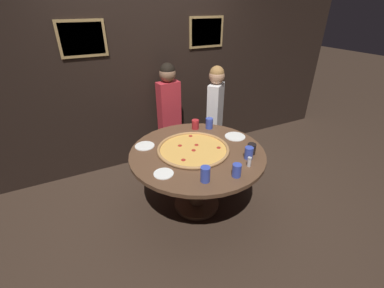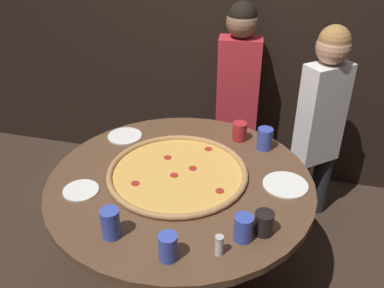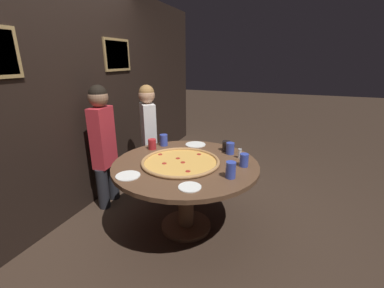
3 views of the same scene
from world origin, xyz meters
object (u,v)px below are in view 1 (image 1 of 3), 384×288
Objects in this scene: drink_cup_near_left at (205,174)px; white_plate_near_front at (145,146)px; drink_cup_front_edge at (249,153)px; drink_cup_centre_back at (195,124)px; drink_cup_beside_pizza at (237,170)px; diner_side_left at (169,109)px; condiment_shaker at (249,162)px; giant_pizza at (193,149)px; white_plate_right_side at (164,174)px; diner_centre_back at (215,110)px; dining_table at (197,163)px; drink_cup_far_right at (251,149)px; drink_cup_by_shaker at (209,123)px; white_plate_left_side at (235,136)px.

white_plate_near_front is (-0.28, 0.83, -0.07)m from drink_cup_near_left.
drink_cup_front_edge is 0.86m from drink_cup_centre_back.
diner_side_left reaches higher than drink_cup_beside_pizza.
condiment_shaker is (0.07, -0.96, -0.01)m from drink_cup_centre_back.
drink_cup_front_edge is at bearing -39.62° from white_plate_near_front.
drink_cup_near_left is (-0.15, -0.52, 0.06)m from giant_pizza.
diner_centre_back is (1.18, 1.04, 0.05)m from white_plate_right_side.
dining_table is at bearing 101.02° from drink_cup_beside_pizza.
drink_cup_beside_pizza is at bearing -12.60° from drink_cup_near_left.
diner_centre_back reaches higher than condiment_shaker.
diner_side_left reaches higher than condiment_shaker.
drink_cup_beside_pizza is (-0.37, -0.26, 0.01)m from drink_cup_far_right.
white_plate_right_side is at bearing 58.74° from diner_side_left.
drink_cup_beside_pizza is (0.11, -0.55, 0.21)m from dining_table.
diner_side_left is at bearing 100.49° from drink_cup_centre_back.
white_plate_near_front is (0.00, 0.57, 0.00)m from white_plate_right_side.
diner_centre_back is (0.24, 1.11, -0.00)m from drink_cup_far_right.
diner_centre_back is at bearing 33.65° from drink_cup_centre_back.
diner_centre_back reaches higher than white_plate_near_front.
giant_pizza is at bearing 102.81° from drink_cup_beside_pizza.
drink_cup_near_left is 0.78× the size of white_plate_right_side.
drink_cup_by_shaker is at bearing 37.29° from white_plate_right_side.
diner_centre_back reaches higher than drink_cup_front_edge.
drink_cup_near_left is at bearing -110.27° from dining_table.
drink_cup_by_shaker is 1.08m from drink_cup_near_left.
drink_cup_front_edge is at bearing -90.27° from drink_cup_by_shaker.
drink_cup_centre_back is 0.59m from diner_side_left.
drink_cup_near_left reaches higher than white_plate_left_side.
white_plate_right_side is at bearing -148.90° from giant_pizza.
condiment_shaker is at bearing -125.60° from drink_cup_front_edge.
white_plate_left_side is (1.00, -0.26, 0.00)m from white_plate_near_front.
drink_cup_near_left is at bearing -163.57° from drink_cup_far_right.
white_plate_near_front is at bearing 165.60° from white_plate_left_side.
drink_cup_far_right is 0.24m from condiment_shaker.
drink_cup_far_right reaches higher than giant_pizza.
drink_cup_centre_back is at bearing 11.81° from white_plate_near_front.
drink_cup_far_right reaches higher than dining_table.
drink_cup_beside_pizza is 1.05m from drink_cup_centre_back.
giant_pizza is 6.18× the size of drink_cup_beside_pizza.
diner_centre_back is at bearing 41.35° from white_plate_right_side.
white_plate_left_side is at bearing 38.52° from drink_cup_near_left.
drink_cup_far_right is 0.77× the size of drink_cup_near_left.
drink_cup_front_edge is 0.09× the size of diner_centre_back.
drink_cup_far_right reaches higher than white_plate_right_side.
drink_cup_front_edge reaches higher than white_plate_left_side.
condiment_shaker is at bearing -56.82° from dining_table.
white_plate_right_side is (-0.70, -0.72, -0.05)m from drink_cup_centre_back.
condiment_shaker is (0.49, 0.01, -0.02)m from drink_cup_near_left.
drink_cup_beside_pizza reaches higher than dining_table.
diner_side_left is at bearing 100.42° from drink_cup_front_edge.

